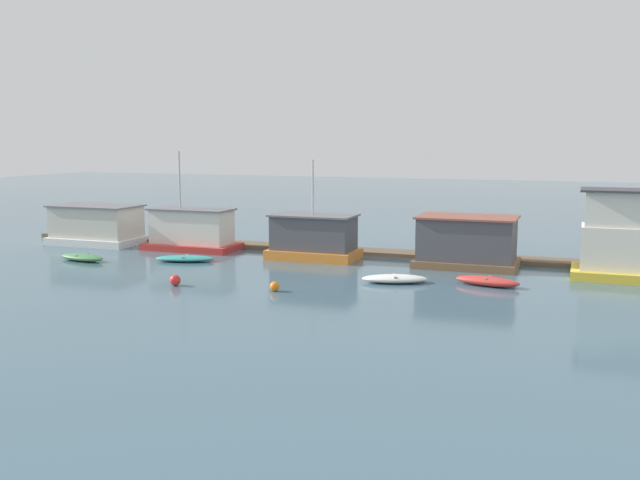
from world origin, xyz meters
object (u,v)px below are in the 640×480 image
Objects in this scene: dinghy_teal at (185,258)px; mooring_post_centre at (317,246)px; dinghy_red at (487,281)px; dinghy_white at (395,279)px; houseboat_white at (97,225)px; houseboat_orange at (314,238)px; mooring_post_near_left at (293,241)px; buoy_red at (175,280)px; mooring_post_far_left at (180,236)px; dinghy_green at (82,257)px; houseboat_red at (192,231)px; houseboat_brown at (467,242)px; houseboat_yellow at (625,238)px; buoy_orange at (275,286)px.

mooring_post_centre is at bearing 39.46° from dinghy_teal.
mooring_post_centre is at bearing 151.24° from dinghy_red.
houseboat_white is at bearing 165.43° from dinghy_white.
houseboat_orange reaches higher than mooring_post_near_left.
dinghy_white is 6.51× the size of buoy_red.
houseboat_orange is at bearing -1.99° from houseboat_white.
houseboat_orange reaches higher than mooring_post_far_left.
dinghy_teal is (10.50, -4.54, -1.25)m from houseboat_white.
dinghy_green is 1.00× the size of dinghy_red.
houseboat_red reaches higher than dinghy_red.
dinghy_red is at bearing -22.46° from houseboat_orange.
houseboat_brown is at bearing 109.87° from dinghy_red.
houseboat_white reaches higher than mooring_post_far_left.
mooring_post_near_left is (-9.43, 7.84, 0.62)m from dinghy_white.
buoy_red is at bearing -140.44° from houseboat_brown.
houseboat_red is 29.01m from houseboat_yellow.
mooring_post_far_left reaches higher than dinghy_teal.
houseboat_white is at bearing -168.93° from mooring_post_far_left.
mooring_post_near_left is at bearing 180.00° from mooring_post_centre.
dinghy_white is at bearing -169.69° from dinghy_red.
houseboat_red reaches higher than buoy_orange.
dinghy_white is at bearing 24.50° from buoy_red.
houseboat_orange is 10.92× the size of buoy_red.
dinghy_red is (21.90, -5.72, -1.13)m from houseboat_red.
dinghy_red reaches higher than dinghy_white.
dinghy_white is (25.21, -6.55, -1.22)m from houseboat_white.
dinghy_green is 8.44m from mooring_post_far_left.
mooring_post_far_left reaches higher than mooring_post_centre.
mooring_post_centre is at bearing 75.03° from buoy_red.
mooring_post_far_left is (-1.73, 1.20, -0.66)m from houseboat_red.
houseboat_red is at bearing 57.70° from dinghy_green.
dinghy_white is 2.68× the size of mooring_post_far_left.
houseboat_yellow is at bearing -5.87° from mooring_post_centre.
buoy_red is (10.15, -4.86, 0.07)m from dinghy_green.
mooring_post_near_left is at bearing 4.65° from houseboat_white.
mooring_post_centre reaches higher than buoy_orange.
dinghy_teal is at bearing -171.91° from houseboat_yellow.
buoy_orange is at bearing -152.69° from dinghy_red.
buoy_orange is at bearing -140.39° from dinghy_white.
dinghy_red is at bearing -16.34° from mooring_post_far_left.
mooring_post_far_left is 11.01m from mooring_post_centre.
houseboat_yellow reaches higher than buoy_red.
houseboat_red is 7.60m from mooring_post_near_left.
houseboat_yellow is 4.73× the size of mooring_post_centre.
dinghy_green reaches higher than dinghy_white.
dinghy_red is 3.07× the size of mooring_post_centre.
buoy_red reaches higher than dinghy_teal.
houseboat_yellow is at bearing 30.46° from buoy_orange.
mooring_post_near_left reaches higher than dinghy_green.
houseboat_orange is at bearing 179.67° from houseboat_yellow.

